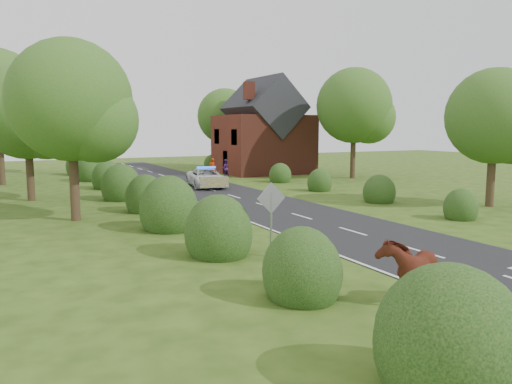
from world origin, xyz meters
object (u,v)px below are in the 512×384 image
pedestrian_purple (225,168)px  pedestrian_red (212,168)px  cow (410,274)px  police_van (206,178)px  road_sign (271,208)px

pedestrian_purple → pedestrian_red: bearing=4.4°
cow → pedestrian_purple: size_ratio=1.24×
cow → police_van: bearing=153.6°
police_van → pedestrian_red: (2.87, 5.96, 0.18)m
police_van → pedestrian_red: 6.62m
cow → police_van: (4.39, 25.08, -0.02)m
cow → police_van: size_ratio=0.38×
road_sign → police_van: 20.37m
pedestrian_red → police_van: bearing=51.9°
pedestrian_purple → road_sign: bearing=73.4°
cow → pedestrian_red: pedestrian_red is taller
road_sign → pedestrian_purple: bearing=69.8°
police_van → pedestrian_red: pedestrian_red is taller
pedestrian_purple → police_van: bearing=59.2°
police_van → cow: bearing=-91.1°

